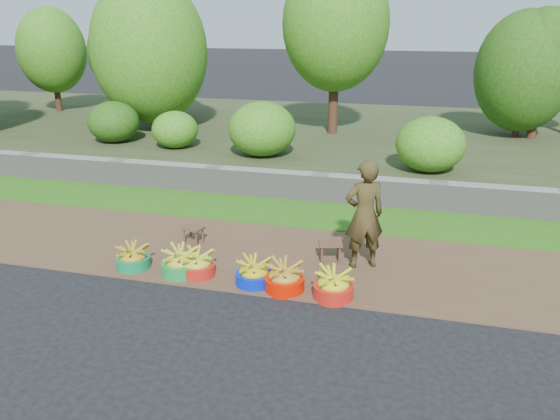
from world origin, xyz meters
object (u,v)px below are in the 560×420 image
(basin_f, at_px, (333,286))
(basin_e, at_px, (284,278))
(basin_c, at_px, (197,265))
(basin_a, at_px, (133,258))
(stool_left, at_px, (193,230))
(stool_right, at_px, (330,246))
(vendor_woman, at_px, (364,215))
(basin_b, at_px, (181,263))
(basin_d, at_px, (254,273))

(basin_f, bearing_deg, basin_e, 176.28)
(basin_e, xyz_separation_m, basin_f, (0.66, -0.04, -0.00))
(basin_c, xyz_separation_m, basin_f, (1.96, -0.16, 0.01))
(basin_a, distance_m, stool_left, 1.17)
(basin_c, relative_size, basin_f, 0.96)
(basin_f, bearing_deg, stool_right, 101.96)
(basin_e, relative_size, vendor_woman, 0.34)
(basin_b, xyz_separation_m, stool_right, (1.96, 0.96, 0.08))
(basin_a, relative_size, basin_b, 0.90)
(basin_f, distance_m, stool_left, 2.74)
(basin_e, bearing_deg, basin_c, 174.84)
(basin_a, distance_m, basin_f, 2.95)
(basin_a, xyz_separation_m, basin_c, (0.99, 0.02, 0.01))
(basin_c, bearing_deg, basin_e, -5.16)
(stool_right, bearing_deg, basin_c, -151.78)
(basin_e, relative_size, stool_left, 1.47)
(basin_d, distance_m, stool_right, 1.32)
(stool_left, relative_size, vendor_woman, 0.23)
(stool_left, bearing_deg, basin_e, -32.80)
(basin_b, height_order, basin_f, basin_b)
(basin_e, xyz_separation_m, vendor_woman, (0.91, 0.99, 0.63))
(basin_c, bearing_deg, basin_a, -179.12)
(basin_c, distance_m, basin_f, 1.96)
(basin_e, distance_m, basin_f, 0.66)
(basin_e, distance_m, stool_left, 2.14)
(basin_a, relative_size, basin_e, 0.90)
(basin_f, bearing_deg, basin_b, 176.76)
(basin_e, bearing_deg, vendor_woman, 47.51)
(basin_b, height_order, stool_right, basin_b)
(basin_e, bearing_deg, basin_b, 176.97)
(basin_d, height_order, vendor_woman, vendor_woman)
(basin_a, bearing_deg, basin_d, -1.51)
(basin_a, height_order, basin_f, basin_f)
(basin_a, xyz_separation_m, basin_e, (2.29, -0.10, 0.02))
(basin_c, bearing_deg, stool_right, 28.22)
(basin_e, height_order, stool_left, basin_e)
(basin_e, height_order, vendor_woman, vendor_woman)
(basin_a, bearing_deg, vendor_woman, 15.60)
(vendor_woman, bearing_deg, stool_right, -31.60)
(basin_a, bearing_deg, stool_right, 19.12)
(basin_b, distance_m, stool_right, 2.19)
(basin_b, bearing_deg, basin_d, -1.48)
(basin_a, height_order, basin_e, basin_e)
(stool_left, bearing_deg, stool_right, -2.99)
(basin_c, height_order, basin_e, basin_e)
(basin_b, relative_size, basin_e, 1.01)
(basin_c, bearing_deg, stool_left, 115.84)
(basin_e, height_order, stool_right, basin_e)
(stool_right, bearing_deg, basin_a, -160.88)
(basin_a, bearing_deg, stool_left, 65.38)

